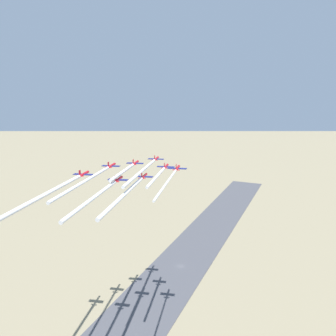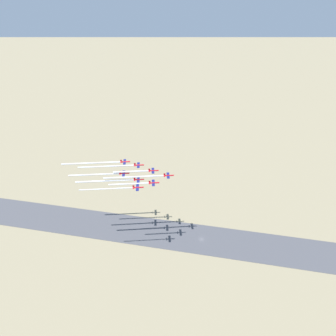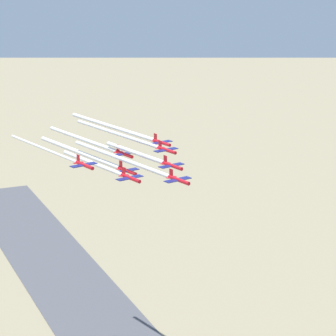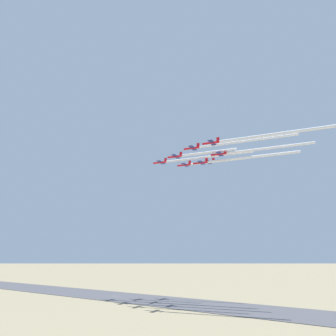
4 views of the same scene
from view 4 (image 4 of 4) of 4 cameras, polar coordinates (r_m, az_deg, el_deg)
ground_plane at (r=204.28m, az=-9.17°, el=-21.21°), size 3000.00×3000.00×0.00m
runway_strip at (r=182.50m, az=-1.55°, el=-22.11°), size 467.70×271.06×0.20m
jet_0 at (r=188.32m, az=-1.30°, el=1.00°), size 7.44×7.35×2.83m
jet_1 at (r=177.46m, az=1.32°, el=2.03°), size 7.44×7.35×2.83m
jet_2 at (r=189.95m, az=2.93°, el=0.54°), size 7.44×7.35×2.83m
jet_3 at (r=167.38m, az=4.26°, el=3.49°), size 7.44×7.35×2.83m
jet_4 at (r=179.17m, az=5.78°, el=0.93°), size 7.44×7.35×2.83m
jet_5 at (r=193.46m, az=7.03°, el=1.02°), size 7.44×7.35×2.83m
jet_6 at (r=157.20m, az=7.61°, el=4.40°), size 7.44×7.35×2.83m
jet_7 at (r=169.86m, az=8.95°, el=2.43°), size 7.44×7.35×2.83m
smoke_trail_0 at (r=178.97m, az=6.90°, el=1.95°), size 36.84×33.00×1.17m
smoke_trail_1 at (r=171.76m, az=7.03°, el=2.71°), size 22.56×20.29×1.25m
smoke_trail_2 at (r=184.37m, az=8.63°, el=1.17°), size 24.16×21.70×1.12m
smoke_trail_3 at (r=161.17m, az=13.49°, el=4.61°), size 35.68×31.96×1.10m
smoke_trail_4 at (r=173.40m, az=14.37°, el=1.86°), size 35.70×32.01×1.34m
smoke_trail_5 at (r=188.56m, az=14.02°, el=1.78°), size 30.48×27.28×0.78m
smoke_trail_6 at (r=152.64m, az=18.18°, el=5.64°), size 38.35×34.36×1.30m
smoke_trail_7 at (r=165.97m, az=17.17°, el=3.34°), size 31.61×28.35×1.21m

